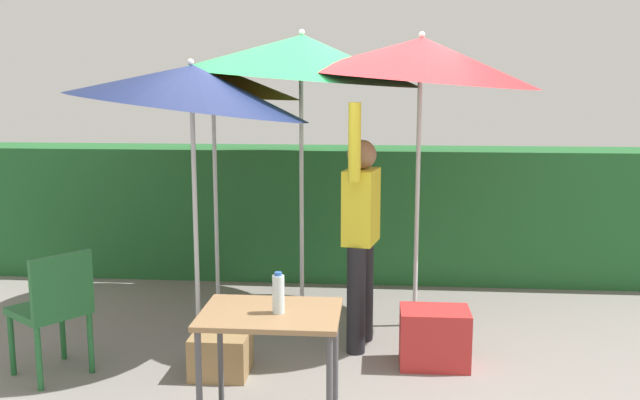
{
  "coord_description": "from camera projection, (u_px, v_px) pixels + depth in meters",
  "views": [
    {
      "loc": [
        0.46,
        -5.13,
        2.02
      ],
      "look_at": [
        0.0,
        0.3,
        1.1
      ],
      "focal_mm": 39.31,
      "sensor_mm": 36.0,
      "label": 1
    }
  ],
  "objects": [
    {
      "name": "chair_plastic",
      "position": [
        54.0,
        306.0,
        4.78
      ],
      "size": [
        0.61,
        0.61,
        0.89
      ],
      "color": "#236633",
      "rests_on": "ground_plane"
    },
    {
      "name": "umbrella_rainbow",
      "position": [
        213.0,
        81.0,
        6.1
      ],
      "size": [
        1.57,
        1.57,
        2.21
      ],
      "color": "silver",
      "rests_on": "ground_plane"
    },
    {
      "name": "umbrella_orange",
      "position": [
        301.0,
        57.0,
        5.87
      ],
      "size": [
        2.08,
        2.06,
        2.5
      ],
      "color": "silver",
      "rests_on": "ground_plane"
    },
    {
      "name": "umbrella_yellow",
      "position": [
        191.0,
        87.0,
        5.16
      ],
      "size": [
        1.83,
        1.81,
        2.29
      ],
      "color": "silver",
      "rests_on": "ground_plane"
    },
    {
      "name": "crate_cardboard",
      "position": [
        221.0,
        353.0,
        4.89
      ],
      "size": [
        0.39,
        0.38,
        0.3
      ],
      "primitive_type": "cube",
      "color": "#9E7A4C",
      "rests_on": "ground_plane"
    },
    {
      "name": "bottle_water",
      "position": [
        278.0,
        294.0,
        3.97
      ],
      "size": [
        0.07,
        0.07,
        0.24
      ],
      "color": "silver",
      "rests_on": "folding_table"
    },
    {
      "name": "ground_plane",
      "position": [
        317.0,
        346.0,
        5.42
      ],
      "size": [
        24.0,
        24.0,
        0.0
      ],
      "primitive_type": "plane",
      "color": "gray"
    },
    {
      "name": "umbrella_navy",
      "position": [
        421.0,
        59.0,
        5.54
      ],
      "size": [
        1.92,
        1.91,
        2.47
      ],
      "color": "silver",
      "rests_on": "ground_plane"
    },
    {
      "name": "cooler_box",
      "position": [
        434.0,
        337.0,
        5.03
      ],
      "size": [
        0.49,
        0.34,
        0.42
      ],
      "primitive_type": "cube",
      "color": "red",
      "rests_on": "ground_plane"
    },
    {
      "name": "folding_table",
      "position": [
        271.0,
        326.0,
        4.03
      ],
      "size": [
        0.8,
        0.6,
        0.72
      ],
      "color": "#4C4C51",
      "rests_on": "ground_plane"
    },
    {
      "name": "hedge_row",
      "position": [
        334.0,
        212.0,
        7.32
      ],
      "size": [
        8.0,
        0.7,
        1.35
      ],
      "primitive_type": "cube",
      "color": "#23602D",
      "rests_on": "ground_plane"
    },
    {
      "name": "person_vendor",
      "position": [
        361.0,
        228.0,
        5.28
      ],
      "size": [
        0.29,
        0.56,
        1.88
      ],
      "color": "black",
      "rests_on": "ground_plane"
    }
  ]
}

